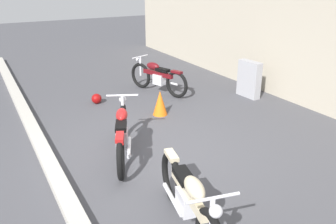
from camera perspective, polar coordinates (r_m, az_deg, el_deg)
name	(u,v)px	position (r m, az deg, el deg)	size (l,w,h in m)	color
ground_plane	(153,154)	(6.26, -2.48, -6.74)	(40.00, 40.00, 0.00)	#47474C
building_wall	(334,36)	(8.47, 25.00, 10.86)	(18.00, 0.30, 3.38)	#B2A893
curb_strip	(55,176)	(5.79, -17.54, -9.63)	(18.00, 0.24, 0.12)	#B7B2A8
stone_marker	(249,79)	(9.23, 12.80, 5.14)	(0.65, 0.20, 0.91)	#9E9EA3
helmet	(97,99)	(8.76, -11.32, 2.10)	(0.24, 0.24, 0.24)	maroon
traffic_cone	(160,103)	(7.86, -1.27, 1.46)	(0.32, 0.32, 0.55)	orange
motorcycle_maroon	(157,77)	(9.34, -1.69, 5.65)	(1.87, 0.85, 0.88)	black
motorcycle_cream	(189,200)	(4.34, 3.33, -13.86)	(2.01, 0.66, 0.91)	black
motorcycle_red	(122,133)	(6.03, -7.31, -3.39)	(1.89, 0.99, 0.91)	black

